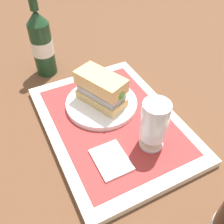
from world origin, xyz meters
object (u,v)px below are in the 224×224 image
object	(u,v)px
plate	(102,103)
second_bottle	(42,43)
beer_glass	(154,123)
sandwich	(103,89)

from	to	relation	value
plate	second_bottle	size ratio (longest dim) A/B	0.71
plate	second_bottle	xyz separation A→B (m)	(-0.25, -0.08, 0.08)
beer_glass	second_bottle	world-z (taller)	second_bottle
plate	beer_glass	xyz separation A→B (m)	(0.17, 0.04, 0.06)
sandwich	beer_glass	xyz separation A→B (m)	(0.17, 0.04, 0.01)
plate	second_bottle	world-z (taller)	second_bottle
plate	sandwich	bearing A→B (deg)	23.13
sandwich	second_bottle	world-z (taller)	second_bottle
beer_glass	plate	bearing A→B (deg)	-165.49
plate	sandwich	size ratio (longest dim) A/B	1.31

